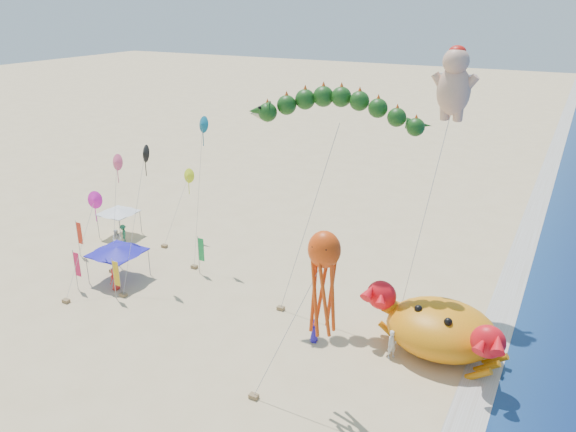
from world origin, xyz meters
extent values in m
plane|color=#D1B784|center=(0.00, 0.00, 0.00)|extent=(320.00, 320.00, 0.00)
plane|color=silver|center=(12.00, 0.00, 0.01)|extent=(320.00, 320.00, 0.00)
ellipsoid|color=orange|center=(9.19, 0.73, 1.59)|extent=(8.03, 7.29, 3.19)
sphere|color=red|center=(5.62, -0.61, 3.01)|extent=(1.89, 1.89, 1.89)
sphere|color=black|center=(8.19, -0.38, 3.01)|extent=(0.49, 0.49, 0.49)
sphere|color=red|center=(12.76, -0.61, 3.01)|extent=(1.89, 1.89, 1.89)
sphere|color=black|center=(10.19, -0.38, 3.01)|extent=(0.49, 0.49, 0.49)
cone|color=#143F11|center=(-3.71, 2.56, 13.76)|extent=(1.51, 1.12, 1.23)
cylinder|color=#B2B2B2|center=(-0.22, 1.54, 6.65)|extent=(3.20, 2.09, 13.02)
cube|color=olive|center=(-1.79, 0.52, 0.12)|extent=(0.50, 0.35, 0.25)
ellipsoid|color=#DAA385|center=(6.94, 8.14, 14.76)|extent=(2.19, 1.80, 3.22)
sphere|color=#DAA385|center=(6.94, 7.95, 16.64)|extent=(1.68, 1.68, 1.68)
ellipsoid|color=red|center=(6.94, 8.04, 17.23)|extent=(1.09, 1.09, 0.76)
cylinder|color=#B2B2B2|center=(6.41, 5.68, 6.81)|extent=(1.12, 4.98, 13.33)
cube|color=olive|center=(5.87, 3.21, 0.12)|extent=(0.50, 0.35, 0.25)
ellipsoid|color=#E5420C|center=(4.61, -6.73, 8.92)|extent=(1.66, 1.49, 1.91)
cylinder|color=#B2B2B2|center=(3.00, -7.56, 4.26)|extent=(3.29, 1.70, 8.23)
cube|color=olive|center=(1.38, -8.38, 0.12)|extent=(0.50, 0.35, 0.25)
cylinder|color=gray|center=(-16.70, -2.84, 1.10)|extent=(0.06, 0.06, 2.20)
cylinder|color=gray|center=(-13.45, -2.84, 1.10)|extent=(0.06, 0.06, 2.20)
cylinder|color=gray|center=(-16.70, 0.41, 1.10)|extent=(0.06, 0.06, 2.20)
cylinder|color=gray|center=(-13.45, 0.41, 1.10)|extent=(0.06, 0.06, 2.20)
cube|color=#1612A2|center=(-15.08, -1.22, 2.24)|extent=(3.49, 3.49, 0.08)
cone|color=#1612A2|center=(-15.08, -1.22, 2.48)|extent=(3.84, 3.84, 0.45)
cylinder|color=gray|center=(-22.49, 3.95, 1.10)|extent=(0.06, 0.06, 2.20)
cylinder|color=gray|center=(-19.83, 3.95, 1.10)|extent=(0.06, 0.06, 2.20)
cylinder|color=gray|center=(-22.49, 6.61, 1.10)|extent=(0.06, 0.06, 2.20)
cylinder|color=gray|center=(-19.83, 6.61, 1.10)|extent=(0.06, 0.06, 2.20)
cube|color=silver|center=(-21.16, 5.28, 2.24)|extent=(2.90, 2.90, 0.08)
cone|color=silver|center=(-21.16, 5.28, 2.48)|extent=(3.19, 3.19, 0.45)
cylinder|color=gray|center=(-13.09, -3.70, 1.60)|extent=(0.05, 0.05, 3.20)
cube|color=gold|center=(-12.81, -3.70, 2.10)|extent=(0.50, 0.04, 1.90)
cylinder|color=gray|center=(-16.70, -3.93, 1.60)|extent=(0.05, 0.05, 3.20)
cube|color=#E41C52|center=(-16.42, -3.93, 2.10)|extent=(0.50, 0.04, 1.90)
cylinder|color=gray|center=(-21.12, 0.41, 1.60)|extent=(0.05, 0.05, 3.20)
cube|color=red|center=(-20.84, 0.41, 2.10)|extent=(0.50, 0.04, 1.90)
cylinder|color=gray|center=(-10.18, 2.47, 1.60)|extent=(0.05, 0.05, 3.20)
cube|color=green|center=(-9.90, 2.47, 2.10)|extent=(0.50, 0.04, 1.90)
imported|color=red|center=(-14.09, -2.65, 0.90)|extent=(0.65, 0.93, 1.80)
imported|color=silver|center=(6.81, -1.25, 0.92)|extent=(0.75, 0.80, 1.83)
imported|color=#2C1DAE|center=(1.94, -1.92, 0.79)|extent=(0.65, 0.86, 1.58)
imported|color=#277549|center=(-19.83, 4.29, 0.83)|extent=(1.20, 1.19, 1.66)
imported|color=silver|center=(-19.22, 2.89, 0.90)|extent=(1.04, 0.90, 1.81)
cone|color=#D1E919|center=(-15.27, 8.24, 5.79)|extent=(1.30, 0.51, 1.32)
cylinder|color=#B2B2B2|center=(-15.02, 6.74, 2.92)|extent=(0.55, 3.04, 5.56)
cube|color=olive|center=(-14.77, 5.24, 0.12)|extent=(0.50, 0.35, 0.25)
cone|color=#F21AB4|center=(-15.86, -2.09, 6.65)|extent=(1.30, 0.51, 1.32)
cylinder|color=#B2B2B2|center=(-15.61, -3.59, 3.35)|extent=(0.55, 3.04, 6.41)
cube|color=olive|center=(-15.36, -5.09, 0.12)|extent=(0.50, 0.35, 0.25)
cone|color=#DB4975|center=(-17.01, 1.67, 8.42)|extent=(1.30, 0.51, 1.32)
cylinder|color=#B2B2B2|center=(-16.76, 0.17, 4.24)|extent=(0.55, 3.04, 8.19)
cube|color=olive|center=(-16.51, -1.33, 0.12)|extent=(0.50, 0.35, 0.25)
cone|color=#0A5878|center=(-11.14, 5.19, 11.33)|extent=(1.30, 0.51, 1.32)
cylinder|color=#B2B2B2|center=(-10.89, 3.69, 5.69)|extent=(0.55, 3.04, 11.09)
cube|color=olive|center=(-10.64, 2.19, 0.12)|extent=(0.50, 0.35, 0.25)
cone|color=black|center=(-12.84, 0.35, 9.94)|extent=(1.30, 0.51, 1.32)
cylinder|color=#B2B2B2|center=(-12.59, -1.15, 5.00)|extent=(0.55, 3.04, 9.71)
cube|color=olive|center=(-12.34, -2.65, 0.12)|extent=(0.50, 0.35, 0.25)
camera|label=1|loc=(14.68, -29.54, 20.27)|focal=35.00mm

